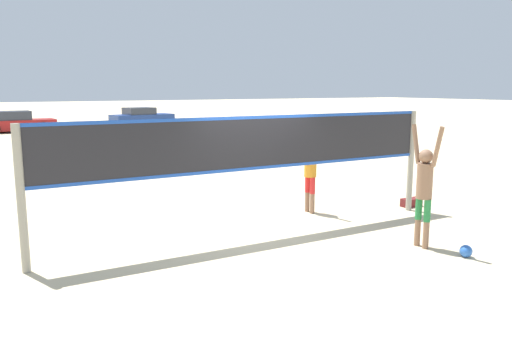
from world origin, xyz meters
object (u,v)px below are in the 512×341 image
player_spiker (424,184)px  player_blocker (310,166)px  parked_car_mid (16,123)px  volleyball (466,251)px  gear_bag (411,202)px  parked_car_near (142,119)px  volleyball_net (256,153)px

player_spiker → player_blocker: player_spiker is taller
player_spiker → parked_car_mid: bearing=9.1°
player_spiker → volleyball: (0.24, -0.77, -1.07)m
gear_bag → volleyball: bearing=-122.1°
player_blocker → parked_car_near: (3.67, 26.04, -0.42)m
player_blocker → parked_car_mid: size_ratio=0.44×
parked_car_near → parked_car_mid: bearing=166.8°
parked_car_mid → volleyball_net: bearing=-88.4°
volleyball_net → player_blocker: bearing=26.1°
player_blocker → player_spiker: bearing=5.6°
parked_car_mid → player_blocker: bearing=-84.1°
volleyball → parked_car_near: 30.07m
player_spiker → parked_car_mid: (-4.75, 29.71, -0.57)m
player_spiker → gear_bag: (2.21, 2.36, -1.08)m
volleyball → parked_car_mid: (-4.99, 30.47, 0.50)m
parked_car_near → volleyball: bearing=-105.1°
gear_bag → parked_car_near: 26.80m
gear_bag → parked_car_near: parked_car_near is taller
player_spiker → volleyball: bearing=-162.4°
gear_bag → parked_car_mid: (-6.95, 27.35, 0.51)m
player_blocker → volleyball: (0.55, -3.85, -0.98)m
player_spiker → parked_car_mid: player_spiker is taller
parked_car_near → parked_car_mid: (-8.11, 0.58, -0.05)m
player_spiker → gear_bag: size_ratio=4.36×
volleyball_net → gear_bag: 4.73m
player_spiker → player_blocker: size_ratio=1.08×
player_blocker → volleyball: 4.01m
player_blocker → parked_car_near: bearing=172.0°
gear_bag → player_blocker: bearing=163.8°
volleyball_net → volleyball: bearing=-49.0°
parked_car_near → parked_car_mid: size_ratio=0.97×
volleyball → parked_car_near: parked_car_near is taller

